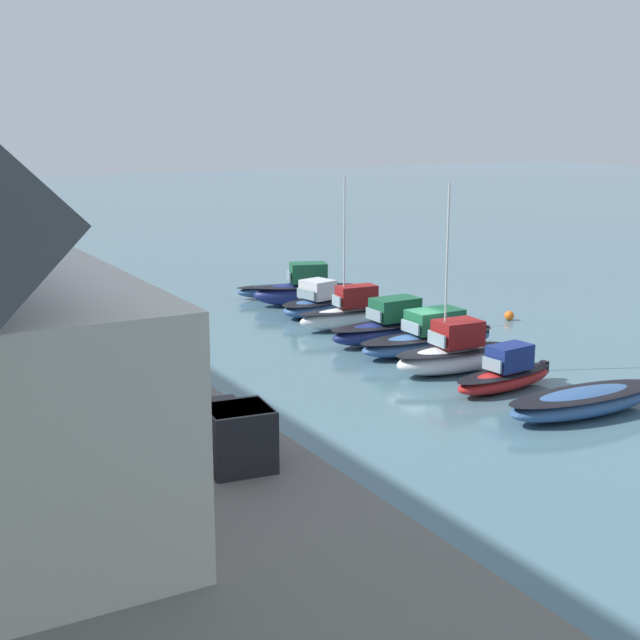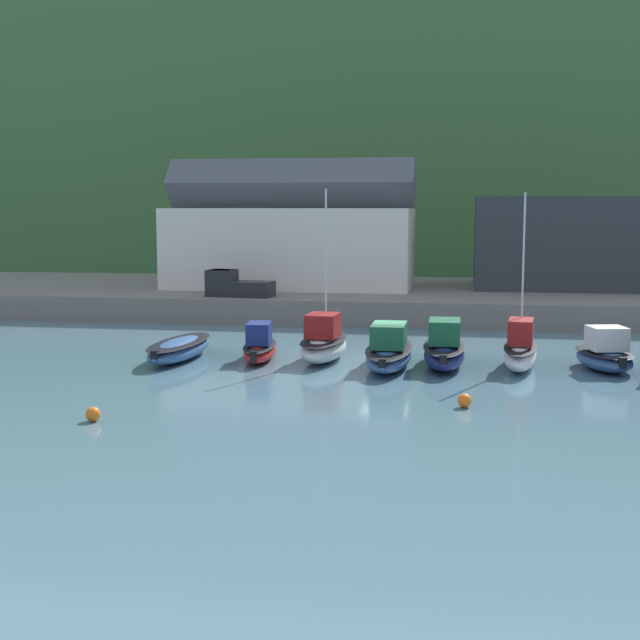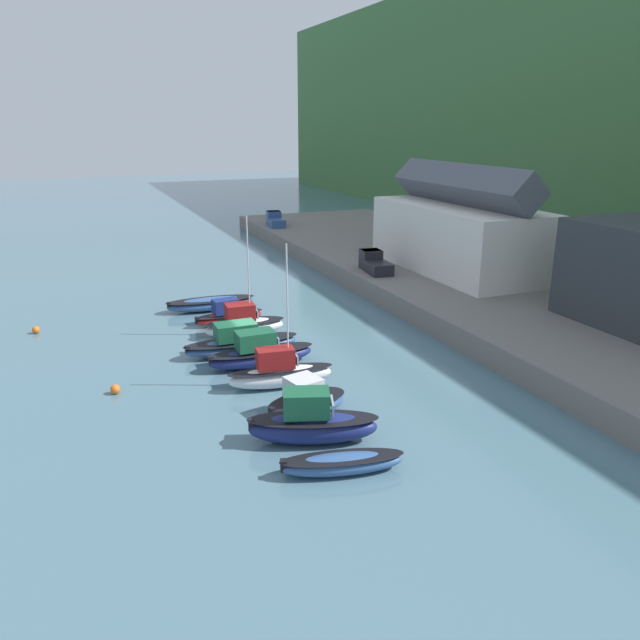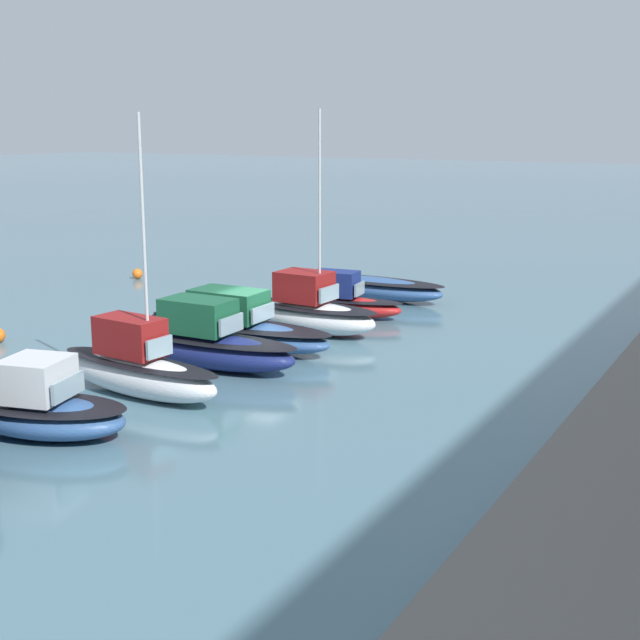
# 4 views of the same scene
# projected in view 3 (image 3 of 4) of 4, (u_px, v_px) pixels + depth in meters

# --- Properties ---
(ground_plane) EXTENTS (320.00, 320.00, 0.00)m
(ground_plane) POSITION_uv_depth(u_px,v_px,m) (251.00, 350.00, 44.75)
(ground_plane) COLOR slate
(quay_promenade) EXTENTS (106.86, 22.18, 1.77)m
(quay_promenade) POSITION_uv_depth(u_px,v_px,m) (529.00, 302.00, 53.39)
(quay_promenade) COLOR slate
(quay_promenade) RESTS_ON ground_plane
(harbor_clubhouse) EXTENTS (19.58, 8.75, 10.21)m
(harbor_clubhouse) POSITION_uv_depth(u_px,v_px,m) (459.00, 231.00, 60.21)
(harbor_clubhouse) COLOR silver
(harbor_clubhouse) RESTS_ON quay_promenade
(moored_boat_0) EXTENTS (2.55, 7.78, 1.10)m
(moored_boat_0) POSITION_uv_depth(u_px,v_px,m) (211.00, 303.00, 54.17)
(moored_boat_0) COLOR #33568E
(moored_boat_0) RESTS_ON ground_plane
(moored_boat_1) EXTENTS (2.31, 5.92, 2.06)m
(moored_boat_1) POSITION_uv_depth(u_px,v_px,m) (228.00, 315.00, 50.49)
(moored_boat_1) COLOR red
(moored_boat_1) RESTS_ON ground_plane
(moored_boat_2) EXTENTS (2.55, 6.32, 9.14)m
(moored_boat_2) POSITION_uv_depth(u_px,v_px,m) (244.00, 324.00, 47.51)
(moored_boat_2) COLOR silver
(moored_boat_2) RESTS_ON ground_plane
(moored_boat_3) EXTENTS (2.38, 8.25, 2.29)m
(moored_boat_3) POSITION_uv_depth(u_px,v_px,m) (240.00, 342.00, 43.93)
(moored_boat_3) COLOR #33568E
(moored_boat_3) RESTS_ON ground_plane
(moored_boat_4) EXTENTS (2.24, 7.36, 2.48)m
(moored_boat_4) POSITION_uv_depth(u_px,v_px,m) (260.00, 353.00, 41.65)
(moored_boat_4) COLOR navy
(moored_boat_4) RESTS_ON ground_plane
(moored_boat_5) EXTENTS (2.31, 6.75, 8.93)m
(moored_boat_5) POSITION_uv_depth(u_px,v_px,m) (280.00, 373.00, 38.28)
(moored_boat_5) COLOR white
(moored_boat_5) RESTS_ON ground_plane
(moored_boat_6) EXTENTS (3.45, 5.30, 2.24)m
(moored_boat_6) POSITION_uv_depth(u_px,v_px,m) (306.00, 401.00, 34.71)
(moored_boat_6) COLOR #33568E
(moored_boat_6) RESTS_ON ground_plane
(moored_boat_7) EXTENTS (4.21, 7.04, 2.84)m
(moored_boat_7) POSITION_uv_depth(u_px,v_px,m) (312.00, 423.00, 31.62)
(moored_boat_7) COLOR navy
(moored_boat_7) RESTS_ON ground_plane
(moored_boat_8) EXTENTS (2.78, 6.10, 0.95)m
(moored_boat_8) POSITION_uv_depth(u_px,v_px,m) (342.00, 463.00, 28.96)
(moored_boat_8) COLOR #33568E
(moored_boat_8) RESTS_ON ground_plane
(pickup_truck_0) EXTENTS (4.93, 2.53, 1.90)m
(pickup_truck_0) POSITION_uv_depth(u_px,v_px,m) (275.00, 220.00, 87.23)
(pickup_truck_0) COLOR #2D4C84
(pickup_truck_0) RESTS_ON quay_promenade
(pickup_truck_1) EXTENTS (4.92, 2.48, 1.90)m
(pickup_truck_1) POSITION_uv_depth(u_px,v_px,m) (374.00, 263.00, 60.60)
(pickup_truck_1) COLOR black
(pickup_truck_1) RESTS_ON quay_promenade
(mooring_buoy_0) EXTENTS (0.58, 0.58, 0.58)m
(mooring_buoy_0) POSITION_uv_depth(u_px,v_px,m) (36.00, 330.00, 48.23)
(mooring_buoy_0) COLOR orange
(mooring_buoy_0) RESTS_ON ground_plane
(mooring_buoy_1) EXTENTS (0.59, 0.59, 0.59)m
(mooring_buoy_1) POSITION_uv_depth(u_px,v_px,m) (115.00, 389.00, 37.50)
(mooring_buoy_1) COLOR orange
(mooring_buoy_1) RESTS_ON ground_plane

